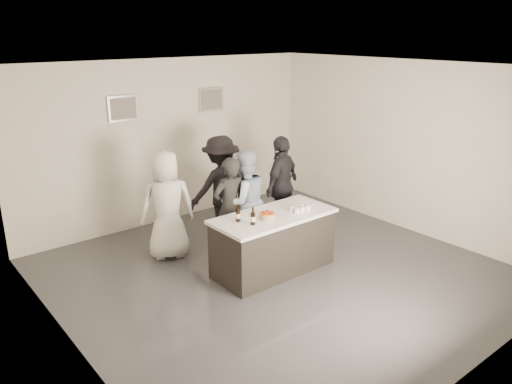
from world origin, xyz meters
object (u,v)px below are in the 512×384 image
person_guest_left (167,205)px  person_guest_back (221,187)px  person_main_black (230,207)px  person_guest_right (282,185)px  beer_bottle_b (253,216)px  cake (267,216)px  bar_counter (273,243)px  beer_bottle_a (238,213)px  person_main_blue (244,201)px

person_guest_left → person_guest_back: (1.16, 0.18, 0.03)m
person_main_black → person_guest_left: person_guest_left is taller
person_guest_left → person_guest_right: bearing=-167.7°
beer_bottle_b → person_guest_right: 1.96m
cake → person_guest_back: (0.39, 1.68, -0.05)m
bar_counter → cake: bearing=-158.0°
beer_bottle_b → person_guest_back: size_ratio=0.15×
person_guest_left → person_guest_back: bearing=-148.5°
cake → beer_bottle_a: (-0.38, 0.18, 0.09)m
person_guest_back → person_guest_right: bearing=154.5°
cake → person_guest_left: person_guest_left is taller
bar_counter → person_guest_right: person_guest_right is taller
cake → beer_bottle_a: size_ratio=0.84×
beer_bottle_a → person_main_blue: person_main_blue is taller
person_guest_right → person_guest_back: bearing=-53.3°
bar_counter → person_main_black: (-0.18, 0.84, 0.36)m
person_main_blue → person_guest_left: person_guest_left is taller
beer_bottle_a → person_guest_right: size_ratio=0.15×
beer_bottle_b → person_guest_back: (0.68, 1.72, -0.14)m
cake → person_main_blue: person_main_blue is taller
beer_bottle_a → person_main_blue: (0.69, 0.75, -0.19)m
person_guest_back → person_main_black: bearing=70.1°
person_guest_right → cake: bearing=19.5°
bar_counter → person_main_blue: 0.95m
beer_bottle_b → bar_counter: bearing=13.9°
bar_counter → beer_bottle_a: 0.82m
beer_bottle_b → person_main_black: size_ratio=0.16×
beer_bottle_a → person_guest_back: bearing=62.9°
person_main_blue → person_guest_left: (-1.08, 0.57, 0.02)m
person_main_blue → person_guest_right: (0.97, 0.19, 0.04)m
bar_counter → cake: 0.53m
cake → beer_bottle_b: bearing=-171.8°
person_main_blue → beer_bottle_b: bearing=66.9°
cake → person_guest_back: person_guest_back is taller
beer_bottle_b → person_guest_back: person_guest_back is taller
bar_counter → person_main_blue: bearing=82.0°
bar_counter → person_main_black: 0.93m
person_main_black → person_main_blue: size_ratio=0.96×
cake → person_main_blue: (0.31, 0.93, -0.09)m
beer_bottle_a → person_guest_left: 1.38m
beer_bottle_b → person_main_black: person_main_black is taller
person_guest_right → person_guest_left: bearing=-32.0°
person_guest_right → person_guest_back: person_guest_back is taller
beer_bottle_b → beer_bottle_a: bearing=111.0°
bar_counter → beer_bottle_b: (-0.49, -0.12, 0.58)m
beer_bottle_b → person_guest_back: bearing=68.5°
beer_bottle_a → bar_counter: bearing=-10.3°
person_guest_back → person_guest_left: bearing=15.0°
person_main_blue → person_main_black: bearing=10.5°
person_main_blue → person_guest_back: person_guest_back is taller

